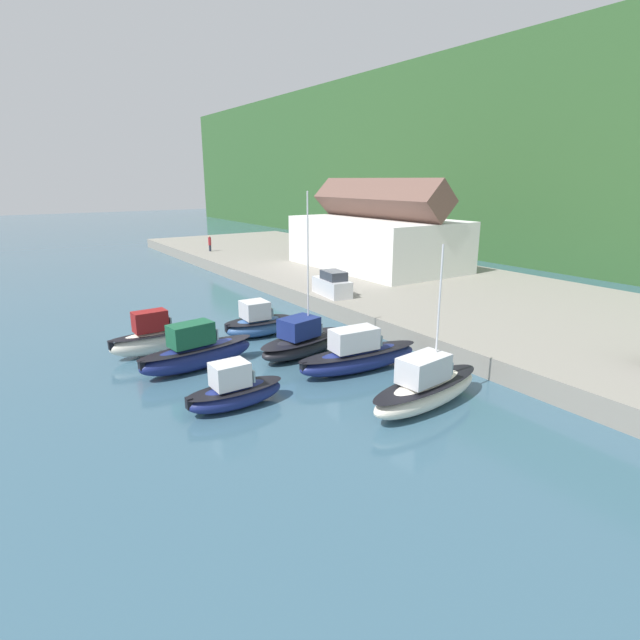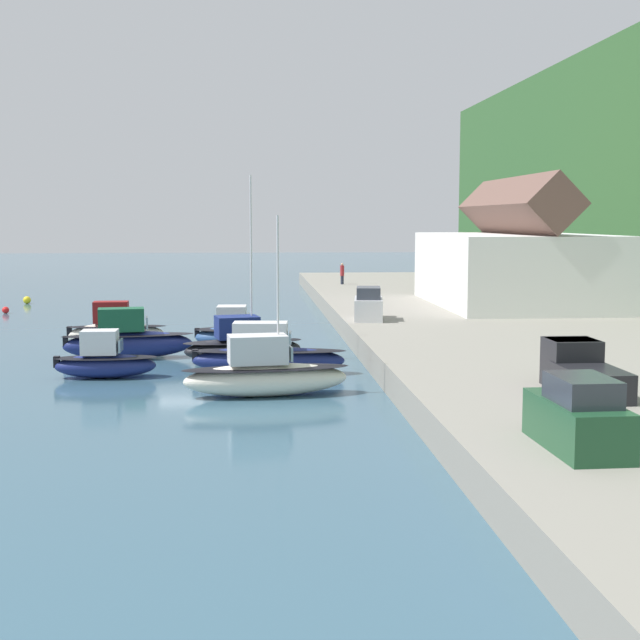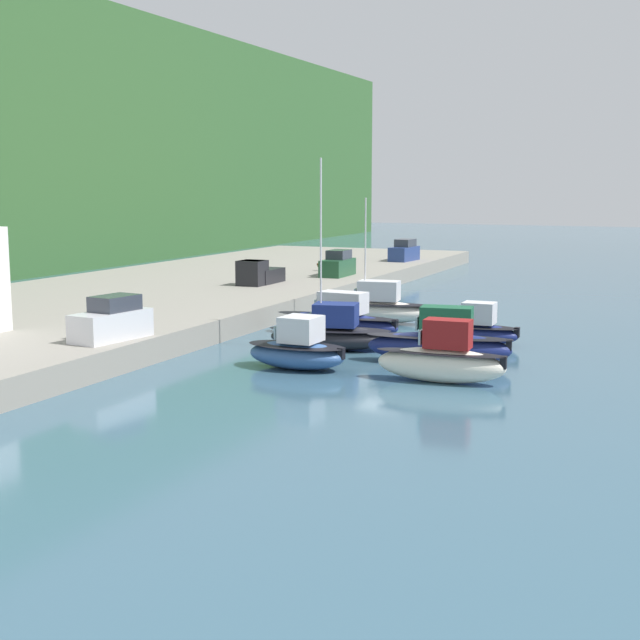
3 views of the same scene
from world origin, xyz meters
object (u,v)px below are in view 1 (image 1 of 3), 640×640
Objects in this scene: moored_boat_4 at (155,338)px; parked_car_0 at (332,285)px; moored_boat_2 at (358,355)px; moored_boat_5 at (197,352)px; person_on_quay at (210,243)px; moored_boat_6 at (235,391)px; moored_boat_1 at (302,341)px; moored_boat_3 at (426,388)px; moored_boat_0 at (258,323)px.

parked_car_0 is (-2.79, 15.95, 1.17)m from moored_boat_4.
moored_boat_2 is 1.08× the size of moored_boat_5.
moored_boat_4 is 2.84× the size of person_on_quay.
moored_boat_1 is at bearing 123.72° from moored_boat_6.
moored_boat_4 is at bearing -157.14° from moored_boat_3.
person_on_quay is at bearing 159.05° from moored_boat_6.
moored_boat_3 is 9.49m from moored_boat_6.
moored_boat_4 is (-15.43, -8.83, 0.05)m from moored_boat_3.
moored_boat_1 reaches higher than moored_boat_5.
moored_boat_4 is 1.38× the size of parked_car_0.
moored_boat_1 is 2.01× the size of moored_boat_6.
moored_boat_5 is (-5.59, -7.79, 0.10)m from moored_boat_2.
moored_boat_0 is at bearing 146.96° from moored_boat_6.
parked_car_0 is (-2.99, 8.67, 1.30)m from moored_boat_0.
parked_car_0 is at bearing 97.74° from moored_boat_4.
parked_car_0 is at bearing 111.30° from moored_boat_0.
moored_boat_6 is (6.05, -0.33, -0.21)m from moored_boat_5.
moored_boat_0 is at bearing -16.48° from person_on_quay.
moored_boat_0 is 2.44× the size of person_on_quay.
moored_boat_1 is 11.76m from parked_car_0.
moored_boat_0 is 5.36m from moored_boat_1.
moored_boat_3 is at bearing -103.96° from parked_car_0.
moored_boat_2 is at bearing 40.72° from moored_boat_4.
moored_boat_3 is 1.07× the size of moored_boat_5.
person_on_quay is at bearing 149.43° from moored_boat_5.
moored_boat_6 is 2.39× the size of person_on_quay.
moored_boat_3 is 50.72m from person_on_quay.
person_on_quay is at bearing 173.82° from moored_boat_2.
person_on_quay is (-40.05, 9.80, 1.49)m from moored_boat_1.
moored_boat_1 is at bearing 7.28° from moored_boat_0.
moored_boat_2 is 1.85× the size of parked_car_0.
person_on_quay reaches higher than moored_boat_4.
person_on_quay reaches higher than moored_boat_6.
moored_boat_5 is 1.72× the size of parked_car_0.
moored_boat_2 is (9.53, 1.75, 0.03)m from moored_boat_0.
moored_boat_0 is 36.23m from person_on_quay.
moored_boat_1 is at bearing -13.76° from person_on_quay.
moored_boat_4 is at bearing -170.91° from moored_boat_5.
moored_boat_6 is at bearing -82.02° from moored_boat_2.
moored_boat_4 reaches higher than moored_boat_2.
moored_boat_0 is at bearing -164.87° from moored_boat_2.
person_on_quay reaches higher than moored_boat_5.
moored_boat_1 is (5.34, 0.47, -0.01)m from moored_boat_0.
moored_boat_2 is 14.36m from parked_car_0.
moored_boat_6 is (-5.24, -7.91, -0.16)m from moored_boat_3.
moored_boat_1 is 1.36× the size of moored_boat_5.
moored_boat_5 reaches higher than moored_boat_6.
moored_boat_2 is at bearing 46.65° from moored_boat_5.
moored_boat_4 is 0.81× the size of moored_boat_5.
moored_boat_3 is at bearing -9.91° from person_on_quay.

